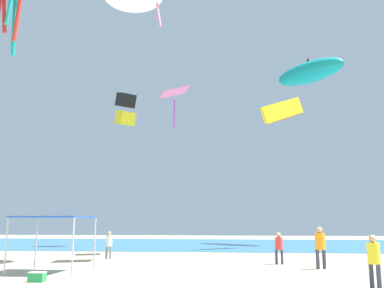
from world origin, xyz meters
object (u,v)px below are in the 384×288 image
at_px(person_rightmost, 374,257).
at_px(kite_parafoil_yellow, 282,111).
at_px(cooler_box, 37,277).
at_px(person_leftmost, 320,244).
at_px(kite_inflatable_teal, 309,72).
at_px(kite_diamond_pink, 174,94).
at_px(canopy_tent, 54,220).
at_px(person_central, 279,246).
at_px(person_near_tent, 109,243).
at_px(kite_box_black, 125,109).

xyz_separation_m(person_rightmost, kite_parafoil_yellow, (-0.56, 21.01, 10.39)).
bearing_deg(cooler_box, person_leftmost, 26.90).
relative_size(kite_inflatable_teal, kite_diamond_pink, 2.51).
height_order(canopy_tent, cooler_box, canopy_tent).
height_order(person_leftmost, kite_diamond_pink, kite_diamond_pink).
relative_size(person_central, cooler_box, 2.79).
xyz_separation_m(person_near_tent, kite_box_black, (-2.74, 12.78, 11.56)).
relative_size(person_leftmost, cooler_box, 3.33).
bearing_deg(kite_box_black, kite_inflatable_teal, -27.47).
distance_m(person_leftmost, person_central, 2.67).
xyz_separation_m(person_central, kite_box_black, (-12.38, 15.07, 11.56)).
bearing_deg(kite_parafoil_yellow, person_leftmost, 49.13).
xyz_separation_m(person_leftmost, kite_box_black, (-14.09, 17.12, 11.37)).
bearing_deg(kite_diamond_pink, person_central, 24.57).
distance_m(person_near_tent, kite_box_black, 17.45).
relative_size(person_leftmost, person_central, 1.19).
distance_m(kite_inflatable_teal, kite_diamond_pink, 19.16).
bearing_deg(cooler_box, person_central, 39.45).
xyz_separation_m(person_rightmost, cooler_box, (-11.58, 0.44, -0.82)).
bearing_deg(kite_diamond_pink, kite_box_black, -165.58).
bearing_deg(kite_inflatable_teal, person_central, -62.22).
relative_size(canopy_tent, person_rightmost, 1.68).
height_order(person_near_tent, kite_diamond_pink, kite_diamond_pink).
height_order(canopy_tent, kite_diamond_pink, kite_diamond_pink).
height_order(person_leftmost, kite_box_black, kite_box_black).
height_order(kite_parafoil_yellow, kite_box_black, kite_box_black).
bearing_deg(kite_inflatable_teal, person_near_tent, -87.25).
relative_size(person_near_tent, kite_box_black, 0.48).
height_order(cooler_box, kite_diamond_pink, kite_diamond_pink).
relative_size(kite_parafoil_yellow, kite_box_black, 1.19).
bearing_deg(canopy_tent, person_rightmost, -14.87).
distance_m(person_leftmost, kite_inflatable_teal, 27.78).
bearing_deg(kite_box_black, kite_diamond_pink, -99.00).
distance_m(person_near_tent, cooler_box, 9.93).
height_order(person_near_tent, person_leftmost, person_leftmost).
relative_size(person_near_tent, kite_parafoil_yellow, 0.40).
xyz_separation_m(kite_inflatable_teal, kite_diamond_pink, (-11.88, -13.73, -6.12)).
bearing_deg(kite_box_black, person_leftmost, -94.20).
height_order(person_central, kite_inflatable_teal, kite_inflatable_teal).
relative_size(person_central, kite_box_black, 0.48).
distance_m(person_central, cooler_box, 11.99).
distance_m(canopy_tent, person_rightmost, 12.77).
bearing_deg(kite_box_black, canopy_tent, -126.67).
bearing_deg(person_central, kite_parafoil_yellow, 94.30).
relative_size(person_near_tent, person_central, 1.00).
height_order(person_central, kite_box_black, kite_box_black).
relative_size(person_leftmost, kite_diamond_pink, 0.65).
bearing_deg(person_leftmost, kite_diamond_pink, 110.99).
bearing_deg(kite_box_black, person_central, -94.25).
xyz_separation_m(kite_parafoil_yellow, kite_diamond_pink, (-8.23, -6.46, -0.23)).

